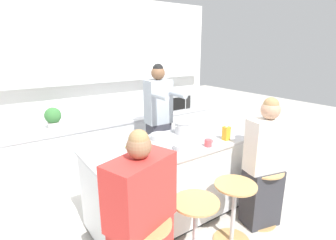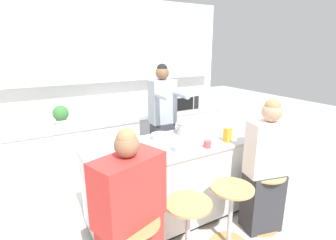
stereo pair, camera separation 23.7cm
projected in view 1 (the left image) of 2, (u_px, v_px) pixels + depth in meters
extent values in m
plane|color=beige|center=(172.00, 215.00, 3.17)|extent=(16.00, 16.00, 0.00)
cube|color=silver|center=(108.00, 87.00, 4.20)|extent=(3.89, 0.06, 2.70)
cube|color=silver|center=(108.00, 57.00, 3.98)|extent=(3.58, 0.16, 0.75)
cube|color=silver|center=(119.00, 146.00, 4.18)|extent=(3.58, 0.57, 0.87)
cube|color=#BCBCC1|center=(118.00, 119.00, 4.06)|extent=(3.61, 0.60, 0.03)
cube|color=black|center=(172.00, 213.00, 3.16)|extent=(1.80, 0.70, 0.06)
cube|color=silver|center=(172.00, 180.00, 3.04)|extent=(1.88, 0.78, 0.84)
cube|color=#BCBCC1|center=(172.00, 144.00, 2.92)|extent=(1.92, 0.82, 0.03)
cylinder|color=tan|center=(145.00, 224.00, 2.01)|extent=(0.42, 0.42, 0.02)
cylinder|color=#B7BABC|center=(195.00, 234.00, 2.38)|extent=(0.04, 0.04, 0.63)
cylinder|color=tan|center=(196.00, 202.00, 2.29)|extent=(0.42, 0.42, 0.02)
cylinder|color=tan|center=(231.00, 240.00, 2.75)|extent=(0.38, 0.38, 0.01)
cylinder|color=#B7BABC|center=(233.00, 214.00, 2.66)|extent=(0.04, 0.04, 0.63)
cylinder|color=tan|center=(236.00, 185.00, 2.57)|extent=(0.42, 0.42, 0.02)
cylinder|color=tan|center=(259.00, 221.00, 3.06)|extent=(0.38, 0.38, 0.01)
cylinder|color=#B7BABC|center=(261.00, 196.00, 2.97)|extent=(0.04, 0.04, 0.63)
cylinder|color=tan|center=(264.00, 170.00, 2.89)|extent=(0.42, 0.42, 0.02)
cube|color=#383842|center=(159.00, 155.00, 3.72)|extent=(0.29, 0.23, 0.97)
cube|color=#9EA8B2|center=(158.00, 102.00, 3.51)|extent=(0.34, 0.23, 0.58)
cylinder|color=#9EA8B2|center=(160.00, 96.00, 3.19)|extent=(0.08, 0.32, 0.07)
cylinder|color=#9EA8B2|center=(178.00, 94.00, 3.32)|extent=(0.08, 0.32, 0.07)
sphere|color=brown|center=(158.00, 73.00, 3.40)|extent=(0.19, 0.19, 0.18)
sphere|color=black|center=(158.00, 69.00, 3.39)|extent=(0.15, 0.15, 0.14)
cube|color=red|center=(140.00, 191.00, 1.94)|extent=(0.60, 0.44, 0.53)
sphere|color=#936B4C|center=(139.00, 146.00, 1.85)|extent=(0.23, 0.23, 0.18)
sphere|color=#A37F51|center=(139.00, 139.00, 1.83)|extent=(0.19, 0.19, 0.15)
cube|color=#333338|center=(261.00, 197.00, 2.96)|extent=(0.44, 0.35, 0.67)
cube|color=silver|center=(267.00, 145.00, 2.79)|extent=(0.47, 0.32, 0.58)
sphere|color=tan|center=(271.00, 110.00, 2.69)|extent=(0.24, 0.24, 0.20)
sphere|color=#A37F51|center=(271.00, 105.00, 2.67)|extent=(0.19, 0.19, 0.16)
cylinder|color=#B7BABC|center=(184.00, 128.00, 3.22)|extent=(0.21, 0.21, 0.14)
cylinder|color=#B7BABC|center=(184.00, 122.00, 3.20)|extent=(0.23, 0.23, 0.01)
cylinder|color=#B7BABC|center=(175.00, 126.00, 3.14)|extent=(0.05, 0.01, 0.01)
cylinder|color=#B7BABC|center=(192.00, 123.00, 3.28)|extent=(0.05, 0.01, 0.01)
cylinder|color=#B7BABC|center=(183.00, 147.00, 2.73)|extent=(0.21, 0.21, 0.06)
cylinder|color=#B7BABC|center=(160.00, 137.00, 3.04)|extent=(0.23, 0.23, 0.06)
cylinder|color=#DB4C51|center=(208.00, 143.00, 2.82)|extent=(0.08, 0.08, 0.08)
torus|color=#DB4C51|center=(212.00, 142.00, 2.84)|extent=(0.04, 0.01, 0.04)
cylinder|color=white|center=(137.00, 149.00, 2.64)|extent=(0.09, 0.09, 0.09)
torus|color=white|center=(142.00, 147.00, 2.67)|extent=(0.04, 0.01, 0.04)
ellipsoid|color=yellow|center=(130.00, 146.00, 2.76)|extent=(0.11, 0.04, 0.05)
ellipsoid|color=yellow|center=(127.00, 146.00, 2.77)|extent=(0.08, 0.10, 0.05)
ellipsoid|color=yellow|center=(131.00, 145.00, 2.80)|extent=(0.09, 0.10, 0.05)
cube|color=gold|center=(226.00, 133.00, 3.00)|extent=(0.07, 0.07, 0.16)
cylinder|color=white|center=(227.00, 126.00, 2.98)|extent=(0.03, 0.03, 0.02)
cube|color=#B2B5B7|center=(174.00, 102.00, 4.57)|extent=(0.51, 0.35, 0.28)
cube|color=black|center=(178.00, 104.00, 4.41)|extent=(0.32, 0.01, 0.21)
cube|color=black|center=(188.00, 102.00, 4.54)|extent=(0.09, 0.01, 0.22)
cylinder|color=beige|center=(54.00, 125.00, 3.53)|extent=(0.15, 0.15, 0.09)
sphere|color=#387538|center=(53.00, 115.00, 3.49)|extent=(0.22, 0.22, 0.22)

